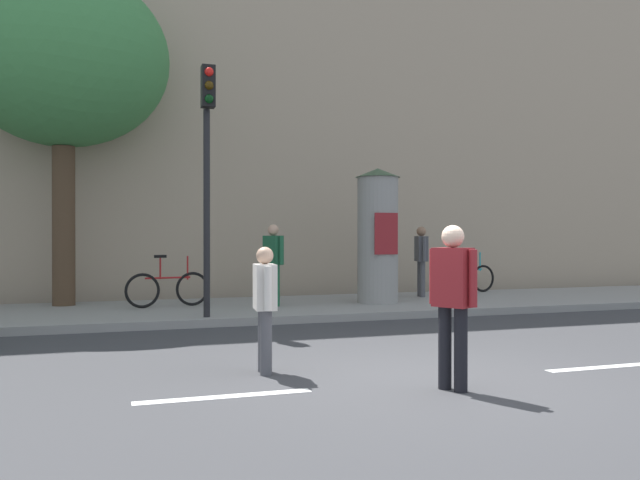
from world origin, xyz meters
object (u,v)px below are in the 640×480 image
street_tree (63,60)px  pedestrian_tallest (421,255)px  traffic_light (208,150)px  pedestrian_in_dark_shirt (273,258)px  bicycle_upright (467,278)px  poster_column (378,235)px  pedestrian_with_bag (453,294)px  pedestrian_in_red_top (265,300)px  bicycle_leaning (168,288)px

street_tree → pedestrian_tallest: (8.20, -0.57, -4.23)m
traffic_light → pedestrian_tallest: (5.58, 2.51, -2.03)m
pedestrian_tallest → pedestrian_in_dark_shirt: pedestrian_in_dark_shirt is taller
pedestrian_tallest → bicycle_upright: pedestrian_tallest is taller
pedestrian_tallest → pedestrian_in_dark_shirt: 4.08m
pedestrian_in_dark_shirt → poster_column: bearing=-1.0°
street_tree → poster_column: bearing=-13.3°
poster_column → pedestrian_in_dark_shirt: poster_column is taller
poster_column → bicycle_upright: poster_column is taller
pedestrian_in_dark_shirt → bicycle_upright: 5.88m
pedestrian_with_bag → bicycle_upright: size_ratio=0.99×
street_tree → pedestrian_in_red_top: 9.04m
pedestrian_in_dark_shirt → bicycle_leaning: pedestrian_in_dark_shirt is taller
bicycle_upright → traffic_light: bearing=-156.7°
pedestrian_tallest → traffic_light: bearing=-155.8°
traffic_light → pedestrian_in_dark_shirt: size_ratio=2.63×
poster_column → pedestrian_with_bag: size_ratio=1.72×
pedestrian_with_bag → bicycle_upright: bearing=58.1°
pedestrian_in_red_top → bicycle_leaning: pedestrian_in_red_top is taller
pedestrian_in_dark_shirt → pedestrian_in_red_top: bearing=-105.0°
poster_column → bicycle_upright: size_ratio=1.70×
poster_column → bicycle_leaning: (-4.53, 0.55, -1.13)m
pedestrian_in_red_top → pedestrian_tallest: size_ratio=0.87×
traffic_light → poster_column: (4.00, 1.52, -1.52)m
pedestrian_tallest → bicycle_leaning: 6.16m
pedestrian_tallest → bicycle_leaning: pedestrian_tallest is taller
street_tree → bicycle_leaning: size_ratio=4.08×
pedestrian_in_dark_shirt → bicycle_upright: (5.64, 1.57, -0.62)m
poster_column → pedestrian_in_red_top: 7.05m
street_tree → pedestrian_in_red_top: street_tree is taller
traffic_light → street_tree: 4.60m
pedestrian_with_bag → bicycle_leaning: 8.12m
pedestrian_with_bag → bicycle_leaning: (-2.26, 7.78, -0.48)m
pedestrian_in_red_top → pedestrian_with_bag: bearing=-40.6°
pedestrian_with_bag → street_tree: bearing=116.3°
street_tree → pedestrian_with_bag: (4.35, -8.79, -4.38)m
poster_column → pedestrian_in_dark_shirt: bearing=179.0°
traffic_light → pedestrian_in_dark_shirt: traffic_light is taller
bicycle_leaning → pedestrian_in_red_top: bearing=-84.8°
traffic_light → bicycle_upright: traffic_light is taller
traffic_light → poster_column: size_ratio=1.52×
traffic_light → pedestrian_in_red_top: (0.05, -4.27, -2.33)m
poster_column → pedestrian_with_bag: bearing=-107.4°
poster_column → street_tree: street_tree is taller
bicycle_leaning → pedestrian_with_bag: bearing=-73.8°
poster_column → street_tree: bearing=166.7°
traffic_light → street_tree: street_tree is taller
bicycle_leaning → pedestrian_in_dark_shirt: bearing=-13.3°
bicycle_leaning → bicycle_upright: (7.78, 1.06, 0.00)m
street_tree → bicycle_upright: size_ratio=4.07×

